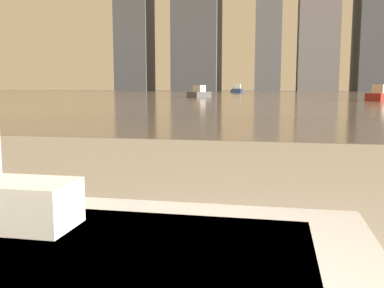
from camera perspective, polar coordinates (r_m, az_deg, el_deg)
name	(u,v)px	position (r m, az deg, el deg)	size (l,w,h in m)	color
towel_stack	(19,204)	(1.19, -22.03, -7.41)	(0.28, 0.17, 0.12)	silver
harbor_water	(274,94)	(62.17, 10.82, 6.55)	(180.00, 110.00, 0.01)	gray
harbor_boat_0	(237,90)	(75.21, 6.07, 7.21)	(1.46, 4.19, 1.57)	navy
harbor_boat_1	(379,95)	(32.16, 23.70, 5.99)	(2.29, 3.10, 1.11)	maroon
harbor_boat_2	(236,90)	(85.08, 5.89, 7.13)	(2.39, 3.00, 1.09)	navy
harbor_boat_4	(199,93)	(39.65, 0.98, 6.79)	(1.86, 3.17, 1.12)	#4C4C51
skyline_tower_1	(197,34)	(121.12, 0.69, 14.50)	(12.33, 11.68, 31.32)	#4C515B
skyline_tower_4	(382,19)	(122.06, 23.99, 15.03)	(12.13, 13.71, 36.41)	#4C515B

